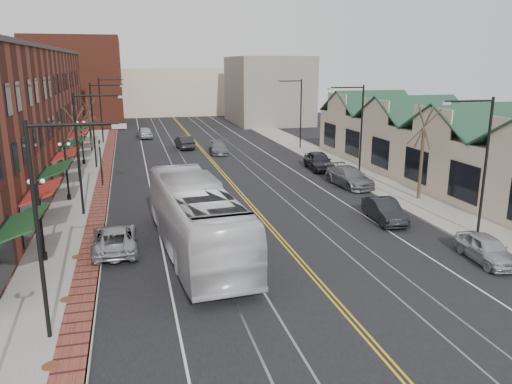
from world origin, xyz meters
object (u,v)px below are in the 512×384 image
transit_bus (196,218)px  parked_car_b (385,210)px  parked_car_d (319,161)px  parked_suv (115,239)px  parked_car_c (349,177)px  parked_car_a (486,249)px

transit_bus → parked_car_b: bearing=-173.4°
parked_car_d → parked_suv: bearing=-132.8°
parked_car_c → parked_car_d: bearing=84.5°
parked_car_c → transit_bus: bearing=-146.1°
parked_car_b → parked_car_c: parked_car_c is taller
parked_car_a → parked_car_b: 7.63m
parked_car_a → parked_car_b: size_ratio=0.92×
parked_car_b → parked_car_c: (1.80, 9.37, 0.06)m
parked_car_a → parked_car_c: bearing=95.9°
parked_suv → parked_car_a: 19.62m
transit_bus → parked_car_b: size_ratio=3.11×
transit_bus → parked_car_a: bearing=156.4°
parked_suv → parked_car_d: (18.60, 17.41, 0.15)m
parked_suv → parked_car_b: 16.84m
parked_suv → parked_car_c: size_ratio=0.93×
transit_bus → parked_car_b: 12.78m
transit_bus → parked_car_c: size_ratio=2.52×
parked_car_b → parked_car_a: bearing=-71.0°
transit_bus → parked_car_c: 18.55m
parked_car_a → transit_bus: bearing=166.5°
parked_suv → parked_car_d: 25.47m
parked_car_b → parked_suv: bearing=-170.7°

